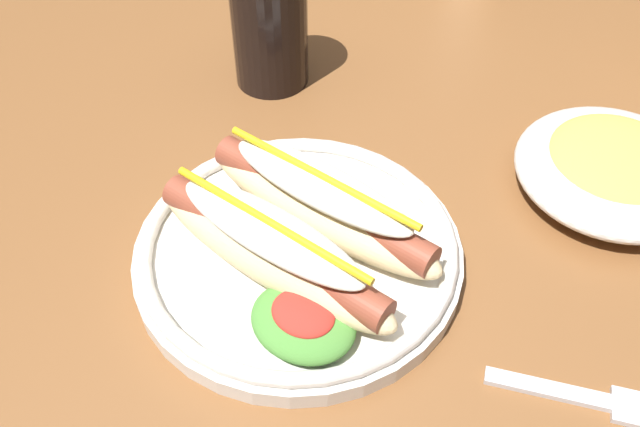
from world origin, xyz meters
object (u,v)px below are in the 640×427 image
(fork, at_px, (590,399))
(side_bowl, at_px, (614,168))
(soda_cup, at_px, (270,24))
(hot_dog_plate, at_px, (298,243))

(fork, relative_size, side_bowl, 0.71)
(fork, relative_size, soda_cup, 0.93)
(hot_dog_plate, distance_m, side_bowl, 0.28)
(side_bowl, bearing_deg, fork, -73.39)
(hot_dog_plate, relative_size, side_bowl, 1.54)
(hot_dog_plate, xyz_separation_m, fork, (0.23, 0.02, -0.02))
(soda_cup, distance_m, side_bowl, 0.35)
(fork, height_order, side_bowl, side_bowl)
(hot_dog_plate, bearing_deg, fork, 4.24)
(hot_dog_plate, distance_m, fork, 0.24)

